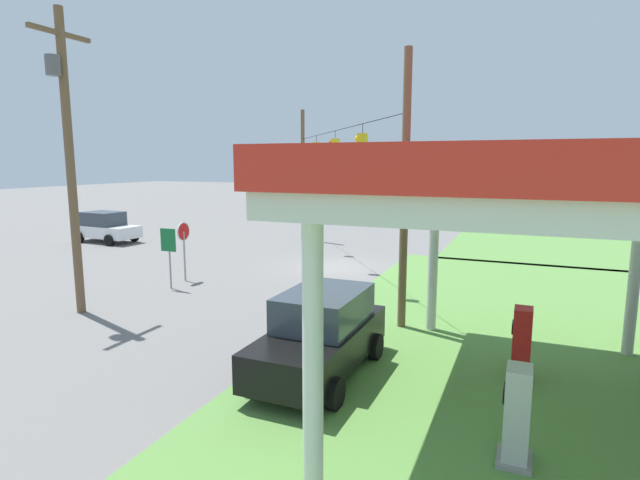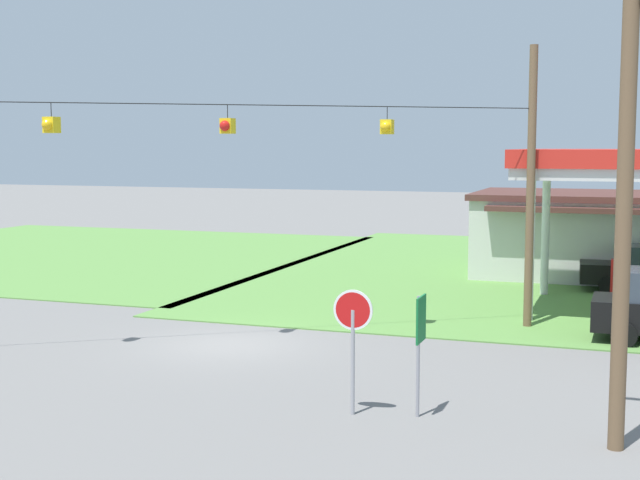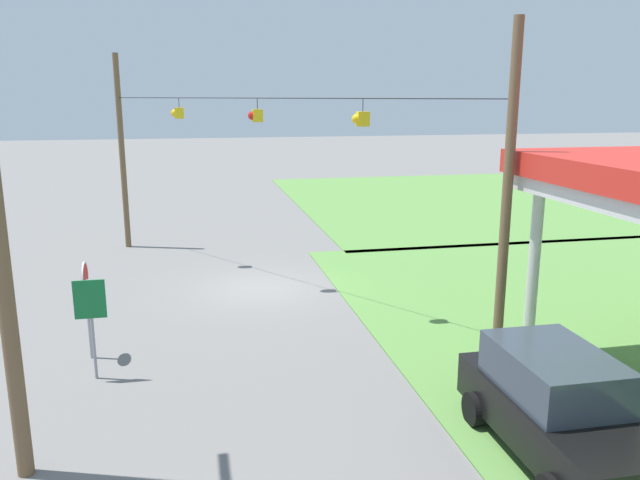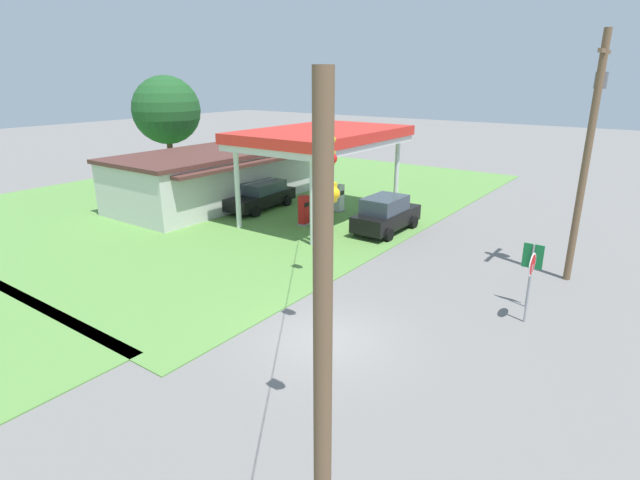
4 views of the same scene
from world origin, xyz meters
name	(u,v)px [view 4 (image 4 of 4)]	position (x,y,z in m)	size (l,w,h in m)	color
ground_plane	(327,339)	(0.00, 0.00, 0.00)	(160.00, 160.00, 0.00)	slate
grass_verge_station_corner	(247,194)	(13.52, 16.49, 0.02)	(36.00, 28.00, 0.04)	#5B8E42
gas_station_canopy	(322,138)	(11.52, 8.41, 4.68)	(10.11, 6.46, 5.19)	silver
gas_station_store	(219,176)	(10.99, 16.47, 1.72)	(14.25, 7.07, 3.40)	silver
fuel_pump_near	(304,211)	(9.73, 8.41, 0.81)	(0.71, 0.56, 1.69)	gray
fuel_pump_far	(339,199)	(13.31, 8.41, 0.81)	(0.71, 0.56, 1.69)	gray
car_at_pumps_front	(386,214)	(11.26, 4.05, 1.00)	(4.55, 2.13, 1.98)	black
car_at_pumps_rear	(261,195)	(10.96, 12.77, 0.90)	(5.30, 2.36, 1.72)	black
stop_sign_roadside	(531,273)	(4.94, -4.83, 1.81)	(0.80, 0.08, 2.50)	#99999E
route_sign	(532,263)	(6.22, -4.56, 1.71)	(0.10, 0.70, 2.40)	gray
utility_pole_main	(588,148)	(9.94, -5.23, 5.41)	(2.20, 0.44, 9.67)	brown
signal_span_gantry	(328,207)	(0.00, -0.01, 4.39)	(14.71, 10.24, 8.15)	brown
tree_behind_station	(166,110)	(12.93, 23.85, 5.55)	(5.05, 5.05, 8.09)	#4C3828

